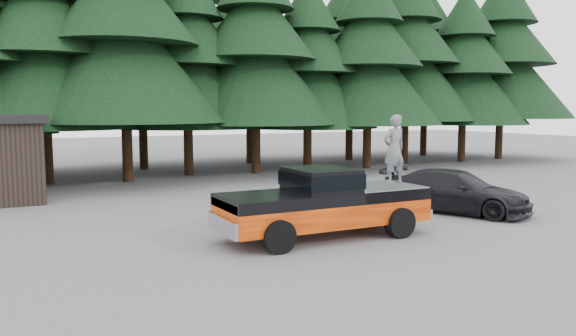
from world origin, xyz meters
name	(u,v)px	position (x,y,z in m)	size (l,w,h in m)	color
ground	(277,242)	(0.00, 0.00, 0.00)	(120.00, 120.00, 0.00)	#515153
pickup_truck	(324,214)	(1.41, -0.06, 0.67)	(6.00, 2.04, 1.33)	#E7550B
truck_cab	(321,179)	(1.31, -0.06, 1.62)	(1.66, 1.90, 0.59)	black
air_compressor	(349,180)	(2.29, 0.07, 1.54)	(0.61, 0.50, 0.42)	silver
man_on_bed	(394,149)	(3.92, 0.15, 2.34)	(0.74, 0.48, 2.02)	#565B5E
parked_car	(455,191)	(7.36, 1.19, 0.72)	(2.02, 4.97, 1.44)	black
treeline	(141,28)	(0.42, 17.20, 7.72)	(60.15, 16.05, 17.50)	black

